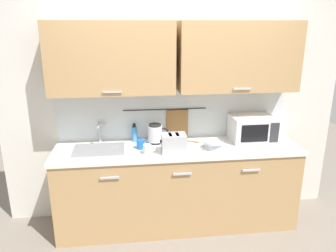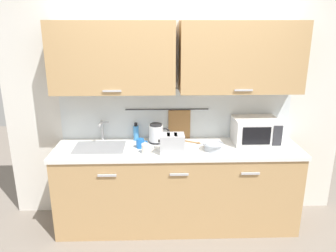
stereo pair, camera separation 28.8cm
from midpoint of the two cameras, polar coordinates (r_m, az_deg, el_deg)
ground at (r=3.57m, az=-0.14°, el=-19.05°), size 8.00×8.00×0.00m
counter_unit at (r=3.58m, az=-0.89°, el=-10.31°), size 2.53×0.64×0.90m
back_wall_assembly at (r=3.45m, az=-1.21°, el=7.40°), size 3.70×0.41×2.50m
sink_faucet at (r=3.58m, az=-14.07°, el=-0.67°), size 0.09×0.17×0.22m
microwave at (r=3.63m, az=12.21°, el=-0.42°), size 0.46×0.35×0.27m
electric_kettle at (r=3.49m, az=-4.55°, el=-1.39°), size 0.23×0.16×0.21m
dish_soap_bottle at (r=3.57m, az=-8.17°, el=-1.32°), size 0.06×0.06×0.20m
mug_near_sink at (r=3.36m, az=-7.21°, el=-3.20°), size 0.12×0.08×0.09m
mixing_bowl at (r=3.35m, az=5.42°, el=-3.26°), size 0.21×0.21×0.08m
toaster at (r=3.22m, az=-1.57°, el=-3.06°), size 0.26×0.17×0.19m
mug_by_kettle at (r=3.22m, az=-6.13°, el=-4.06°), size 0.12×0.08×0.09m
wooden_spoon at (r=3.54m, az=1.61°, el=-2.69°), size 0.26×0.15×0.01m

